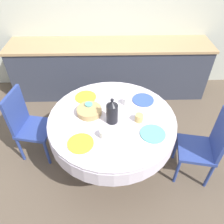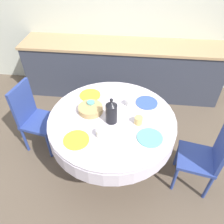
% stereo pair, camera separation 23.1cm
% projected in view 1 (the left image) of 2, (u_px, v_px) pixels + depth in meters
% --- Properties ---
extents(ground_plane, '(12.00, 12.00, 0.00)m').
position_uv_depth(ground_plane, '(112.00, 160.00, 2.87)').
color(ground_plane, brown).
extents(wall_back, '(7.00, 0.05, 2.60)m').
position_uv_depth(wall_back, '(109.00, 10.00, 3.41)').
color(wall_back, beige).
rests_on(wall_back, ground_plane).
extents(kitchen_counter, '(3.24, 0.64, 0.91)m').
position_uv_depth(kitchen_counter, '(110.00, 69.00, 3.72)').
color(kitchen_counter, '#383D4C').
rests_on(kitchen_counter, ground_plane).
extents(dining_table, '(1.39, 1.39, 0.76)m').
position_uv_depth(dining_table, '(112.00, 125.00, 2.44)').
color(dining_table, brown).
rests_on(dining_table, ground_plane).
extents(chair_left, '(0.47, 0.47, 0.94)m').
position_uv_depth(chair_left, '(206.00, 145.00, 2.39)').
color(chair_left, '#2D428E').
rests_on(chair_left, ground_plane).
extents(chair_right, '(0.47, 0.47, 0.94)m').
position_uv_depth(chair_right, '(28.00, 123.00, 2.66)').
color(chair_right, '#2D428E').
rests_on(chair_right, ground_plane).
extents(plate_near_left, '(0.25, 0.25, 0.01)m').
position_uv_depth(plate_near_left, '(81.00, 143.00, 2.08)').
color(plate_near_left, yellow).
rests_on(plate_near_left, dining_table).
extents(cup_near_left, '(0.09, 0.09, 0.08)m').
position_uv_depth(cup_near_left, '(104.00, 134.00, 2.12)').
color(cup_near_left, white).
rests_on(cup_near_left, dining_table).
extents(plate_near_right, '(0.25, 0.25, 0.01)m').
position_uv_depth(plate_near_right, '(153.00, 134.00, 2.17)').
color(plate_near_right, '#60BCB7').
rests_on(plate_near_right, dining_table).
extents(cup_near_right, '(0.09, 0.09, 0.08)m').
position_uv_depth(cup_near_right, '(139.00, 118.00, 2.30)').
color(cup_near_right, '#DBB766').
rests_on(cup_near_right, dining_table).
extents(plate_far_left, '(0.25, 0.25, 0.01)m').
position_uv_depth(plate_far_left, '(86.00, 97.00, 2.62)').
color(plate_far_left, yellow).
rests_on(plate_far_left, dining_table).
extents(cup_far_left, '(0.09, 0.09, 0.08)m').
position_uv_depth(cup_far_left, '(89.00, 107.00, 2.43)').
color(cup_far_left, '#5BA39E').
rests_on(cup_far_left, dining_table).
extents(plate_far_right, '(0.25, 0.25, 0.01)m').
position_uv_depth(plate_far_right, '(143.00, 100.00, 2.58)').
color(plate_far_right, '#3856AD').
rests_on(plate_far_right, dining_table).
extents(cup_far_right, '(0.09, 0.09, 0.08)m').
position_uv_depth(cup_far_right, '(127.00, 101.00, 2.51)').
color(cup_far_right, white).
rests_on(cup_far_right, dining_table).
extents(coffee_carafe, '(0.12, 0.12, 0.30)m').
position_uv_depth(coffee_carafe, '(112.00, 112.00, 2.23)').
color(coffee_carafe, black).
rests_on(coffee_carafe, dining_table).
extents(bread_basket, '(0.27, 0.27, 0.07)m').
position_uv_depth(bread_basket, '(89.00, 111.00, 2.39)').
color(bread_basket, tan).
rests_on(bread_basket, dining_table).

